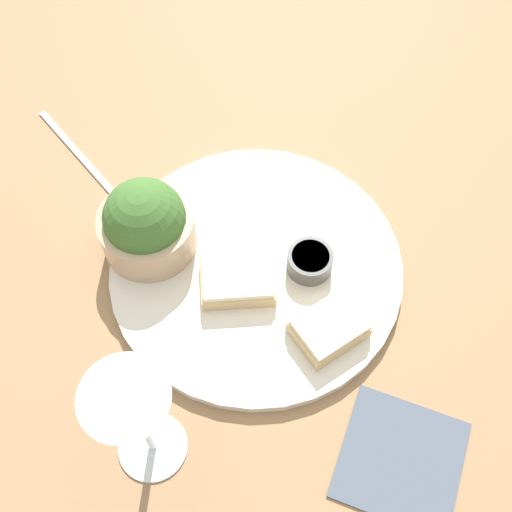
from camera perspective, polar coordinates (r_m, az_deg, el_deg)
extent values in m
plane|color=#93704C|center=(0.76, 0.00, -1.28)|extent=(4.00, 4.00, 0.00)
cylinder|color=silver|center=(0.75, 0.00, -1.02)|extent=(0.34, 0.34, 0.01)
cylinder|color=tan|center=(0.75, -9.59, 2.22)|extent=(0.11, 0.11, 0.05)
sphere|color=#3D6B2D|center=(0.73, -9.88, 3.28)|extent=(0.09, 0.09, 0.09)
cylinder|color=#4C4C4C|center=(0.73, 4.81, -0.47)|extent=(0.05, 0.05, 0.03)
cylinder|color=tan|center=(0.73, 4.86, -0.12)|extent=(0.04, 0.04, 0.01)
cube|color=#D1B27F|center=(0.72, -1.64, -2.07)|extent=(0.09, 0.07, 0.02)
cube|color=#F4E5C1|center=(0.71, -1.67, -1.58)|extent=(0.08, 0.07, 0.01)
cube|color=#D1B27F|center=(0.70, 6.47, -6.53)|extent=(0.09, 0.08, 0.02)
cube|color=#F4E5C1|center=(0.69, 6.57, -6.10)|extent=(0.08, 0.08, 0.01)
cylinder|color=silver|center=(0.69, -9.16, -16.37)|extent=(0.07, 0.07, 0.01)
cylinder|color=silver|center=(0.65, -9.62, -15.62)|extent=(0.01, 0.01, 0.07)
cone|color=silver|center=(0.58, -10.83, -13.62)|extent=(0.08, 0.08, 0.10)
cube|color=#4C5666|center=(0.69, 12.78, -17.19)|extent=(0.16, 0.16, 0.01)
cube|color=silver|center=(0.88, -15.42, 8.67)|extent=(0.10, 0.17, 0.01)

